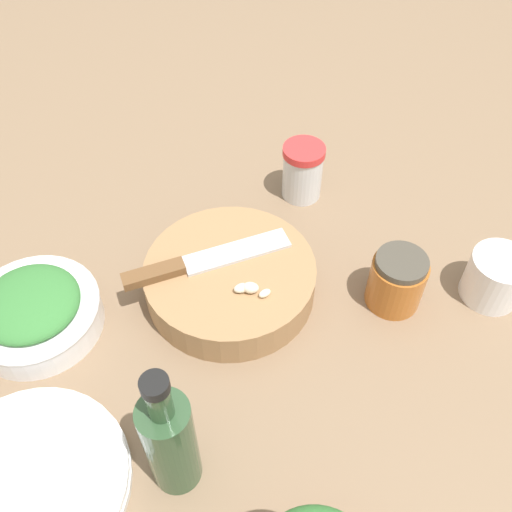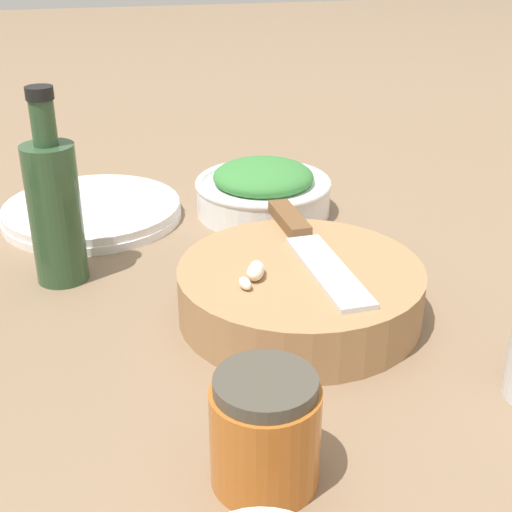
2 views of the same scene
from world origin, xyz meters
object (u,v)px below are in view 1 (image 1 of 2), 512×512
(spice_jar, at_px, (303,171))
(coffee_mug, at_px, (497,278))
(garlic_cloves, at_px, (250,289))
(herb_bowl, at_px, (34,311))
(honey_jar, at_px, (397,281))
(chef_knife, at_px, (197,262))
(plate_stack, at_px, (27,484))
(oil_bottle, at_px, (170,441))
(cutting_board, at_px, (230,279))

(spice_jar, relative_size, coffee_mug, 0.98)
(garlic_cloves, height_order, coffee_mug, coffee_mug)
(herb_bowl, relative_size, honey_jar, 2.08)
(chef_knife, relative_size, coffee_mug, 2.45)
(coffee_mug, height_order, honey_jar, honey_jar)
(chef_knife, distance_m, plate_stack, 0.32)
(garlic_cloves, relative_size, coffee_mug, 0.48)
(spice_jar, distance_m, coffee_mug, 0.32)
(oil_bottle, bearing_deg, coffee_mug, -167.46)
(honey_jar, bearing_deg, plate_stack, 12.07)
(garlic_cloves, xyz_separation_m, oil_bottle, (0.14, 0.17, 0.02))
(chef_knife, distance_m, coffee_mug, 0.40)
(honey_jar, bearing_deg, oil_bottle, 22.57)
(honey_jar, xyz_separation_m, oil_bottle, (0.33, 0.14, 0.04))
(spice_jar, xyz_separation_m, honey_jar, (-0.04, 0.24, -0.01))
(cutting_board, height_order, chef_knife, chef_knife)
(cutting_board, bearing_deg, spice_jar, -136.86)
(honey_jar, distance_m, oil_bottle, 0.36)
(cutting_board, xyz_separation_m, coffee_mug, (-0.34, 0.12, 0.01))
(spice_jar, xyz_separation_m, plate_stack, (0.45, 0.34, -0.04))
(chef_knife, bearing_deg, spice_jar, 120.78)
(cutting_board, xyz_separation_m, honey_jar, (-0.20, 0.08, 0.02))
(oil_bottle, bearing_deg, spice_jar, -127.82)
(garlic_cloves, height_order, plate_stack, garlic_cloves)
(herb_bowl, relative_size, plate_stack, 0.78)
(cutting_board, height_order, plate_stack, cutting_board)
(honey_jar, bearing_deg, spice_jar, -80.29)
(cutting_board, height_order, herb_bowl, herb_bowl)
(garlic_cloves, bearing_deg, oil_bottle, 51.25)
(cutting_board, relative_size, oil_bottle, 1.15)
(chef_knife, relative_size, spice_jar, 2.50)
(herb_bowl, relative_size, oil_bottle, 0.85)
(herb_bowl, height_order, plate_stack, herb_bowl)
(coffee_mug, relative_size, oil_bottle, 0.47)
(cutting_board, xyz_separation_m, plate_stack, (0.28, 0.19, -0.02))
(honey_jar, relative_size, oil_bottle, 0.41)
(herb_bowl, distance_m, honey_jar, 0.47)
(cutting_board, bearing_deg, chef_knife, -25.35)
(herb_bowl, xyz_separation_m, honey_jar, (-0.46, 0.11, 0.01))
(garlic_cloves, bearing_deg, spice_jar, -126.98)
(garlic_cloves, distance_m, honey_jar, 0.20)
(chef_knife, bearing_deg, cutting_board, 61.76)
(cutting_board, xyz_separation_m, garlic_cloves, (-0.01, 0.05, 0.03))
(chef_knife, height_order, garlic_cloves, garlic_cloves)
(herb_bowl, distance_m, coffee_mug, 0.61)
(chef_knife, bearing_deg, coffee_mug, 67.17)
(cutting_board, height_order, honey_jar, honey_jar)
(herb_bowl, bearing_deg, oil_bottle, 117.63)
(chef_knife, bearing_deg, garlic_cloves, 35.65)
(spice_jar, relative_size, honey_jar, 1.11)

